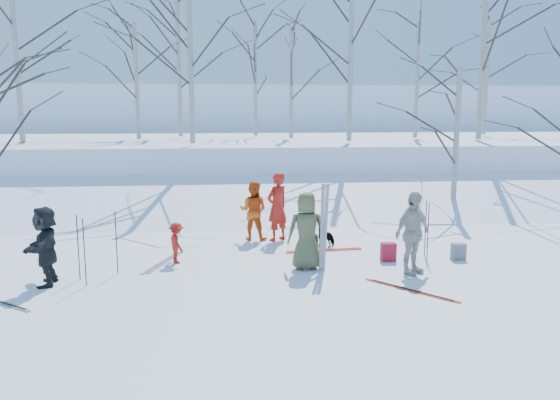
{
  "coord_description": "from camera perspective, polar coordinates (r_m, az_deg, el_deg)",
  "views": [
    {
      "loc": [
        -1.36,
        -11.16,
        3.38
      ],
      "look_at": [
        0.0,
        1.5,
        1.3
      ],
      "focal_mm": 35.0,
      "sensor_mm": 36.0,
      "label": 1
    }
  ],
  "objects": [
    {
      "name": "birch_plateau_i",
      "position": [
        26.8,
        -2.58,
        12.49
      ],
      "size": [
        4.36,
        4.36,
        5.37
      ],
      "primitive_type": null,
      "color": "silver",
      "rests_on": "snow_plateau"
    },
    {
      "name": "backpack_dark",
      "position": [
        13.4,
        3.19,
        -4.46
      ],
      "size": [
        0.34,
        0.24,
        0.4
      ],
      "primitive_type": "cube",
      "color": "black",
      "rests_on": "ground"
    },
    {
      "name": "ski_pole_d",
      "position": [
        14.05,
        3.08,
        -1.86
      ],
      "size": [
        0.02,
        0.02,
        1.34
      ],
      "primitive_type": "cylinder",
      "color": "black",
      "rests_on": "ground"
    },
    {
      "name": "ski_pole_b",
      "position": [
        11.75,
        -20.34,
        -4.65
      ],
      "size": [
        0.02,
        0.02,
        1.34
      ],
      "primitive_type": "cylinder",
      "color": "black",
      "rests_on": "ground"
    },
    {
      "name": "ski_pair_b",
      "position": [
        12.67,
        -12.06,
        -6.36
      ],
      "size": [
        1.37,
        2.02,
        0.02
      ],
      "primitive_type": null,
      "rotation": [
        0.0,
        0.0,
        -0.33
      ],
      "color": "silver",
      "rests_on": "ground"
    },
    {
      "name": "skier_grey_west",
      "position": [
        11.61,
        -23.3,
        -4.42
      ],
      "size": [
        0.53,
        1.47,
        1.57
      ],
      "primitive_type": "imported",
      "rotation": [
        0.0,
        0.0,
        4.76
      ],
      "color": "black",
      "rests_on": "ground"
    },
    {
      "name": "skier_red_north",
      "position": [
        14.29,
        -0.28,
        -0.7
      ],
      "size": [
        0.79,
        0.75,
        1.81
      ],
      "primitive_type": "imported",
      "rotation": [
        0.0,
        0.0,
        3.8
      ],
      "color": "red",
      "rests_on": "ground"
    },
    {
      "name": "birch_plateau_j",
      "position": [
        24.93,
        20.51,
        14.95
      ],
      "size": [
        6.04,
        6.04,
        7.78
      ],
      "primitive_type": null,
      "color": "silver",
      "rests_on": "snow_plateau"
    },
    {
      "name": "backpack_grey",
      "position": [
        13.23,
        18.14,
        -5.15
      ],
      "size": [
        0.3,
        0.2,
        0.38
      ],
      "primitive_type": "cube",
      "color": "slate",
      "rests_on": "ground"
    },
    {
      "name": "backpack_red",
      "position": [
        12.71,
        11.26,
        -5.35
      ],
      "size": [
        0.32,
        0.22,
        0.42
      ],
      "primitive_type": "cube",
      "color": "maroon",
      "rests_on": "ground"
    },
    {
      "name": "dog",
      "position": [
        13.84,
        4.87,
        -3.83
      ],
      "size": [
        0.59,
        0.62,
        0.5
      ],
      "primitive_type": "imported",
      "rotation": [
        0.0,
        0.0,
        3.87
      ],
      "color": "black",
      "rests_on": "ground"
    },
    {
      "name": "snow_plateau",
      "position": [
        28.3,
        -3.36,
        4.44
      ],
      "size": [
        70.0,
        18.0,
        2.2
      ],
      "primitive_type": "cube",
      "color": "white",
      "rests_on": "ground"
    },
    {
      "name": "far_hill",
      "position": [
        49.2,
        -4.58,
        7.65
      ],
      "size": [
        90.0,
        30.0,
        6.0
      ],
      "primitive_type": "cube",
      "color": "white",
      "rests_on": "ground"
    },
    {
      "name": "ski_pair_c",
      "position": [
        10.81,
        13.48,
        -9.15
      ],
      "size": [
        2.07,
        2.1,
        0.02
      ],
      "primitive_type": null,
      "rotation": [
        0.0,
        0.0,
        0.7
      ],
      "color": "red",
      "rests_on": "ground"
    },
    {
      "name": "birch_plateau_e",
      "position": [
        22.2,
        7.38,
        14.27
      ],
      "size": [
        5.0,
        5.0,
        6.28
      ],
      "primitive_type": null,
      "color": "silver",
      "rests_on": "snow_plateau"
    },
    {
      "name": "skier_cream_east",
      "position": [
        11.7,
        13.68,
        -3.37
      ],
      "size": [
        1.09,
        0.91,
        1.74
      ],
      "primitive_type": "imported",
      "rotation": [
        0.0,
        0.0,
        0.57
      ],
      "color": "beige",
      "rests_on": "ground"
    },
    {
      "name": "birch_plateau_h",
      "position": [
        30.05,
        20.79,
        11.82
      ],
      "size": [
        4.55,
        4.55,
        5.64
      ],
      "primitive_type": null,
      "color": "silver",
      "rests_on": "snow_plateau"
    },
    {
      "name": "skier_red_seated",
      "position": [
        12.48,
        -10.74,
        -4.42
      ],
      "size": [
        0.54,
        0.68,
        0.92
      ],
      "primitive_type": "imported",
      "rotation": [
        0.0,
        0.0,
        1.95
      ],
      "color": "red",
      "rests_on": "ground"
    },
    {
      "name": "ski_pole_e",
      "position": [
        11.88,
        -16.72,
        -4.31
      ],
      "size": [
        0.02,
        0.02,
        1.34
      ],
      "primitive_type": "cylinder",
      "color": "black",
      "rests_on": "ground"
    },
    {
      "name": "birch_plateau_c",
      "position": [
        24.18,
        -14.75,
        11.88
      ],
      "size": [
        3.96,
        3.96,
        4.8
      ],
      "primitive_type": null,
      "color": "silver",
      "rests_on": "snow_plateau"
    },
    {
      "name": "snow_ramp",
      "position": [
        18.5,
        -1.82,
        -0.78
      ],
      "size": [
        70.0,
        9.49,
        4.12
      ],
      "primitive_type": "cube",
      "rotation": [
        0.3,
        0.0,
        0.0
      ],
      "color": "white",
      "rests_on": "ground"
    },
    {
      "name": "birch_edge_e",
      "position": [
        18.68,
        17.93,
        5.78
      ],
      "size": [
        3.94,
        3.94,
        4.77
      ],
      "primitive_type": null,
      "color": "silver",
      "rests_on": "ground"
    },
    {
      "name": "upright_ski_left",
      "position": [
        11.51,
        4.4,
        -2.95
      ],
      "size": [
        0.09,
        0.16,
        1.9
      ],
      "primitive_type": "cube",
      "rotation": [
        0.07,
        0.0,
        0.13
      ],
      "color": "silver",
      "rests_on": "ground"
    },
    {
      "name": "birch_plateau_d",
      "position": [
        26.27,
        -10.51,
        13.41
      ],
      "size": [
        5.0,
        5.0,
        6.28
      ],
      "primitive_type": null,
      "color": "silver",
      "rests_on": "snow_plateau"
    },
    {
      "name": "ski_pair_a",
      "position": [
        13.44,
        4.64,
        -5.28
      ],
      "size": [
        0.59,
        1.94,
        0.02
      ],
      "primitive_type": null,
      "rotation": [
        0.0,
        0.0,
        1.67
      ],
      "color": "red",
      "rests_on": "ground"
    },
    {
      "name": "birch_plateau_b",
      "position": [
        25.3,
        14.14,
        11.97
      ],
      "size": [
        4.08,
        4.08,
        4.97
      ],
      "primitive_type": null,
      "color": "silver",
      "rests_on": "snow_plateau"
    },
    {
      "name": "ski_pole_a",
      "position": [
        13.23,
        14.97,
        -2.86
      ],
      "size": [
        0.02,
        0.02,
        1.34
      ],
      "primitive_type": "cylinder",
      "color": "black",
      "rests_on": "ground"
    },
    {
      "name": "ski_pole_f",
      "position": [
        11.28,
        -19.75,
        -5.19
      ],
      "size": [
        0.02,
        0.02,
        1.34
      ],
      "primitive_type": "cylinder",
      "color": "black",
      "rests_on": "ground"
    },
    {
      "name": "birch_plateau_k",
      "position": [
        20.57,
        -9.32,
        14.26
      ],
      "size": [
        4.81,
        4.81,
        6.02
      ],
      "primitive_type": null,
      "color": "silver",
      "rests_on": "snow_plateau"
    },
    {
      "name": "birch_plateau_a",
      "position": [
        24.01,
        1.19,
        12.11
      ],
      "size": [
        3.91,
        3.91,
        4.73
      ],
      "primitive_type": null,
      "color": "silver",
      "rests_on": "snow_plateau"
    },
    {
      "name": "birch_plateau_f",
      "position": [
        23.82,
        -25.9,
        14.36
      ],
      "size": [
        5.73,
        5.73,
        7.33
      ],
      "primitive_type": null,
      "color": "silver",
      "rests_on": "snow_plateau"
    },
    {
      "name": "skier_redor_behind",
      "position": [
        14.42,
        -2.8,
        -1.12
      ],
      "size": [
        0.91,
        0.81,
        1.56
      ],
      "primitive_type": "imported",
      "rotation": [
        0.0,
        0.0,
        2.8
      ],
      "color": "#DC5010",
      "rests_on": "ground"
    },
    {
      "name": "ski_pole_c",
      "position": [
        12.84,
        15.21,
        -3.24
      ],
      "size": [
        0.02,
        0.02,
        1.34
      ],
      "primitive_type": "cylinder",
      "color": "black",
      "rests_on": "ground"
    },
    {
      "name": "skier_olive_center",
      "position": [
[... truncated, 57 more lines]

